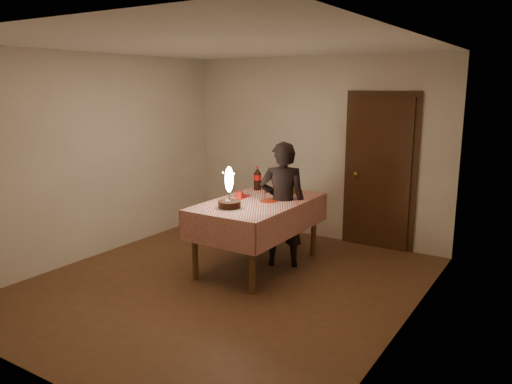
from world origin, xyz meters
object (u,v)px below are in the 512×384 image
birthday_cake (229,197)px  cola_bottle (257,179)px  amber_bottle_right (294,185)px  red_cup (239,195)px  clear_cup (267,196)px  dining_table (258,210)px  red_plate (269,201)px  photographer (283,204)px

birthday_cake → cola_bottle: size_ratio=1.50×
cola_bottle → amber_bottle_right: bearing=5.3°
red_cup → clear_cup: (0.28, 0.19, -0.01)m
dining_table → red_plate: bearing=26.6°
birthday_cake → clear_cup: (0.13, 0.62, -0.08)m
birthday_cake → red_cup: (-0.16, 0.43, -0.08)m
birthday_cake → dining_table: bearing=80.2°
red_plate → clear_cup: 0.11m
red_plate → red_cup: bearing=-163.0°
dining_table → amber_bottle_right: amber_bottle_right is taller
birthday_cake → photographer: (0.30, 0.69, -0.18)m
red_cup → amber_bottle_right: bearing=57.8°
red_cup → cola_bottle: 0.62m
dining_table → red_cup: red_cup is taller
birthday_cake → cola_bottle: 1.07m
dining_table → clear_cup: 0.21m
red_cup → dining_table: bearing=11.9°
dining_table → red_cup: (-0.24, -0.05, 0.16)m
clear_cup → amber_bottle_right: size_ratio=0.35×
birthday_cake → red_plate: bearing=69.6°
red_plate → clear_cup: size_ratio=2.44×
dining_table → birthday_cake: birthday_cake is taller
red_cup → cola_bottle: (-0.12, 0.60, 0.10)m
birthday_cake → cola_bottle: birthday_cake is taller
red_cup → clear_cup: size_ratio=1.11×
red_cup → birthday_cake: bearing=-70.0°
birthday_cake → amber_bottle_right: bearing=76.9°
cola_bottle → amber_bottle_right: size_ratio=1.25×
clear_cup → amber_bottle_right: (0.12, 0.46, 0.07)m
birthday_cake → red_plate: birthday_cake is taller
birthday_cake → photographer: 0.77m
red_cup → clear_cup: red_cup is taller
dining_table → cola_bottle: cola_bottle is taller
cola_bottle → photographer: photographer is taller
clear_cup → photographer: photographer is taller
dining_table → red_cup: size_ratio=17.20×
red_cup → amber_bottle_right: amber_bottle_right is taller
red_cup → clear_cup: 0.34m
photographer → dining_table: bearing=-136.5°
dining_table → birthday_cake: size_ratio=3.60×
red_cup → photographer: (0.46, 0.26, -0.11)m
cola_bottle → photographer: (0.58, -0.34, -0.21)m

